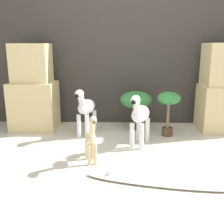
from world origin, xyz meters
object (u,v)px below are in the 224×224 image
at_px(potted_palm_back, 169,103).
at_px(giraffe_figurine, 91,137).
at_px(zebra_right, 140,116).
at_px(surfboard, 161,181).
at_px(zebra_left, 86,108).
at_px(potted_palm_front, 136,101).

bearing_deg(potted_palm_back, giraffe_figurine, -136.13).
distance_m(zebra_right, surfboard, 0.98).
height_order(zebra_left, giraffe_figurine, zebra_left).
xyz_separation_m(zebra_left, potted_palm_back, (1.07, -0.01, 0.08)).
bearing_deg(surfboard, potted_palm_back, 77.80).
xyz_separation_m(giraffe_figurine, potted_palm_front, (0.51, 1.16, 0.13)).
xyz_separation_m(potted_palm_front, potted_palm_back, (0.40, -0.28, 0.04)).
xyz_separation_m(zebra_left, surfboard, (0.80, -1.27, -0.35)).
height_order(potted_palm_back, surfboard, potted_palm_back).
bearing_deg(surfboard, zebra_left, 122.29).
bearing_deg(surfboard, potted_palm_front, 94.89).
relative_size(zebra_right, potted_palm_back, 1.09).
bearing_deg(giraffe_figurine, potted_palm_back, 43.87).
height_order(giraffe_figurine, potted_palm_front, potted_palm_front).
bearing_deg(potted_palm_front, surfboard, -85.11).
height_order(potted_palm_front, potted_palm_back, potted_palm_back).
distance_m(zebra_left, surfboard, 1.54).
relative_size(potted_palm_back, surfboard, 0.43).
bearing_deg(giraffe_figurine, potted_palm_front, 66.39).
xyz_separation_m(zebra_left, potted_palm_front, (0.67, 0.27, 0.04)).
bearing_deg(zebra_left, zebra_right, -28.39).
distance_m(giraffe_figurine, potted_palm_back, 1.28).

